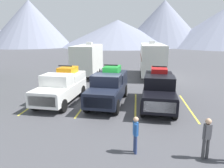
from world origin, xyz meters
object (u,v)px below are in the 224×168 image
Objects in this scene: camper_trailer_b at (152,58)px; person_a at (136,132)px; camper_trailer_a at (88,59)px; person_b at (207,136)px; pickup_truck_c at (159,88)px; pickup_truck_b at (109,86)px; pickup_truck_a at (62,86)px.

person_a is (-1.69, -16.26, -1.17)m from camper_trailer_b.
camper_trailer_a reaches higher than person_b.
pickup_truck_c is 11.86m from camper_trailer_a.
pickup_truck_c is 6.38m from person_b.
pickup_truck_a is at bearing -177.59° from pickup_truck_b.
person_b is (1.00, -16.37, -1.11)m from camper_trailer_b.
person_a is at bearing -49.88° from pickup_truck_a.
person_b is at bearing -79.26° from pickup_truck_c.
pickup_truck_b reaches higher than pickup_truck_c.
camper_trailer_b reaches higher than camper_trailer_a.
person_a is at bearing -70.68° from camper_trailer_a.
pickup_truck_b is 0.64× the size of camper_trailer_b.
pickup_truck_c is (6.73, -0.04, 0.05)m from pickup_truck_a.
pickup_truck_a is 0.95× the size of pickup_truck_b.
pickup_truck_c reaches higher than person_a.
camper_trailer_b is (7.20, 0.56, 0.06)m from camper_trailer_a.
camper_trailer_b is at bearing 4.43° from camper_trailer_a.
person_b is (2.68, -0.10, 0.06)m from person_a.
camper_trailer_b is 16.43m from person_b.
pickup_truck_a is 0.61× the size of camper_trailer_b.
camper_trailer_b reaches higher than pickup_truck_c.
camper_trailer_b reaches higher than person_a.
camper_trailer_b is at bearing 88.90° from pickup_truck_c.
camper_trailer_a is 17.84m from person_b.
pickup_truck_c is at bearing -3.04° from pickup_truck_b.
pickup_truck_a is 9.54m from camper_trailer_a.
camper_trailer_b is at bearing 93.48° from person_b.
pickup_truck_c reaches higher than person_b.
pickup_truck_a is at bearing -124.54° from camper_trailer_b.
camper_trailer_a is 16.68m from person_a.
pickup_truck_b is at bearing 106.69° from person_a.
person_b is at bearing -86.52° from camper_trailer_b.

